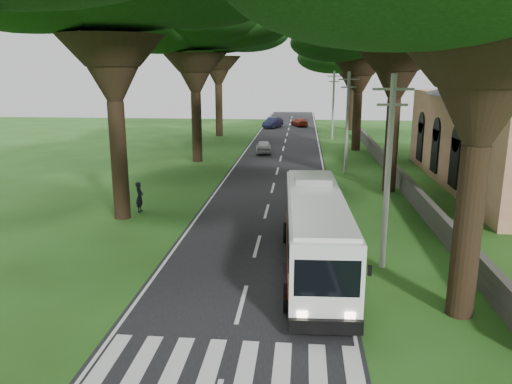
{
  "coord_description": "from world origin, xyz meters",
  "views": [
    {
      "loc": [
        2.05,
        -14.18,
        8.14
      ],
      "look_at": [
        -0.23,
        9.86,
        2.2
      ],
      "focal_mm": 35.0,
      "sensor_mm": 36.0,
      "label": 1
    }
  ],
  "objects_px": {
    "pole_near": "(388,170)",
    "coach_bus": "(315,231)",
    "distant_car_b": "(273,123)",
    "distant_car_c": "(300,122)",
    "distant_car_a": "(264,147)",
    "pole_far": "(333,104)",
    "pedestrian": "(140,197)",
    "pole_mid": "(347,121)"
  },
  "relations": [
    {
      "from": "pole_far",
      "to": "distant_car_b",
      "type": "height_order",
      "value": "pole_far"
    },
    {
      "from": "coach_bus",
      "to": "distant_car_a",
      "type": "height_order",
      "value": "coach_bus"
    },
    {
      "from": "pole_far",
      "to": "pedestrian",
      "type": "xyz_separation_m",
      "value": [
        -12.91,
        -32.69,
        -3.29
      ]
    },
    {
      "from": "distant_car_b",
      "to": "coach_bus",
      "type": "bearing_deg",
      "value": -65.85
    },
    {
      "from": "pole_far",
      "to": "distant_car_c",
      "type": "distance_m",
      "value": 14.75
    },
    {
      "from": "coach_bus",
      "to": "distant_car_c",
      "type": "distance_m",
      "value": 54.41
    },
    {
      "from": "distant_car_c",
      "to": "pole_far",
      "type": "bearing_deg",
      "value": 87.18
    },
    {
      "from": "coach_bus",
      "to": "distant_car_a",
      "type": "bearing_deg",
      "value": 96.25
    },
    {
      "from": "pole_near",
      "to": "distant_car_a",
      "type": "relative_size",
      "value": 2.12
    },
    {
      "from": "pole_near",
      "to": "coach_bus",
      "type": "relative_size",
      "value": 0.72
    },
    {
      "from": "distant_car_c",
      "to": "pole_near",
      "type": "bearing_deg",
      "value": 75.17
    },
    {
      "from": "pole_near",
      "to": "coach_bus",
      "type": "distance_m",
      "value": 3.82
    },
    {
      "from": "coach_bus",
      "to": "distant_car_b",
      "type": "relative_size",
      "value": 2.5
    },
    {
      "from": "pole_far",
      "to": "pedestrian",
      "type": "distance_m",
      "value": 35.3
    },
    {
      "from": "pole_mid",
      "to": "pole_far",
      "type": "height_order",
      "value": "same"
    },
    {
      "from": "pole_far",
      "to": "distant_car_c",
      "type": "relative_size",
      "value": 1.99
    },
    {
      "from": "pole_mid",
      "to": "pole_far",
      "type": "bearing_deg",
      "value": 90.0
    },
    {
      "from": "distant_car_a",
      "to": "pole_mid",
      "type": "bearing_deg",
      "value": 124.26
    },
    {
      "from": "distant_car_b",
      "to": "distant_car_c",
      "type": "xyz_separation_m",
      "value": [
        3.79,
        2.26,
        -0.14
      ]
    },
    {
      "from": "pole_near",
      "to": "coach_bus",
      "type": "height_order",
      "value": "pole_near"
    },
    {
      "from": "coach_bus",
      "to": "pedestrian",
      "type": "xyz_separation_m",
      "value": [
        -10.04,
        7.95,
        -0.85
      ]
    },
    {
      "from": "pole_near",
      "to": "distant_car_c",
      "type": "xyz_separation_m",
      "value": [
        -4.01,
        53.74,
        -3.57
      ]
    },
    {
      "from": "pole_near",
      "to": "pedestrian",
      "type": "bearing_deg",
      "value": 150.49
    },
    {
      "from": "pole_mid",
      "to": "coach_bus",
      "type": "relative_size",
      "value": 0.72
    },
    {
      "from": "pole_mid",
      "to": "distant_car_a",
      "type": "bearing_deg",
      "value": 129.26
    },
    {
      "from": "pole_far",
      "to": "coach_bus",
      "type": "bearing_deg",
      "value": -94.03
    },
    {
      "from": "pole_far",
      "to": "distant_car_a",
      "type": "xyz_separation_m",
      "value": [
        -7.35,
        -11.0,
        -3.51
      ]
    },
    {
      "from": "pole_mid",
      "to": "distant_car_b",
      "type": "height_order",
      "value": "pole_mid"
    },
    {
      "from": "pole_near",
      "to": "pole_far",
      "type": "distance_m",
      "value": 40.0
    },
    {
      "from": "pole_near",
      "to": "pedestrian",
      "type": "xyz_separation_m",
      "value": [
        -12.91,
        7.31,
        -3.29
      ]
    },
    {
      "from": "distant_car_b",
      "to": "distant_car_a",
      "type": "bearing_deg",
      "value": -70.12
    },
    {
      "from": "distant_car_c",
      "to": "pedestrian",
      "type": "height_order",
      "value": "pedestrian"
    },
    {
      "from": "pole_near",
      "to": "pole_mid",
      "type": "height_order",
      "value": "same"
    },
    {
      "from": "coach_bus",
      "to": "distant_car_b",
      "type": "distance_m",
      "value": 52.37
    },
    {
      "from": "distant_car_b",
      "to": "distant_car_c",
      "type": "relative_size",
      "value": 1.1
    },
    {
      "from": "pole_far",
      "to": "distant_car_a",
      "type": "relative_size",
      "value": 2.12
    },
    {
      "from": "pole_mid",
      "to": "distant_car_a",
      "type": "relative_size",
      "value": 2.12
    },
    {
      "from": "pole_near",
      "to": "pedestrian",
      "type": "height_order",
      "value": "pole_near"
    },
    {
      "from": "distant_car_a",
      "to": "distant_car_c",
      "type": "height_order",
      "value": "distant_car_a"
    },
    {
      "from": "coach_bus",
      "to": "distant_car_b",
      "type": "xyz_separation_m",
      "value": [
        -4.95,
        52.13,
        -0.98
      ]
    },
    {
      "from": "distant_car_a",
      "to": "pole_near",
      "type": "bearing_deg",
      "value": 99.24
    },
    {
      "from": "pole_far",
      "to": "coach_bus",
      "type": "height_order",
      "value": "pole_far"
    }
  ]
}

